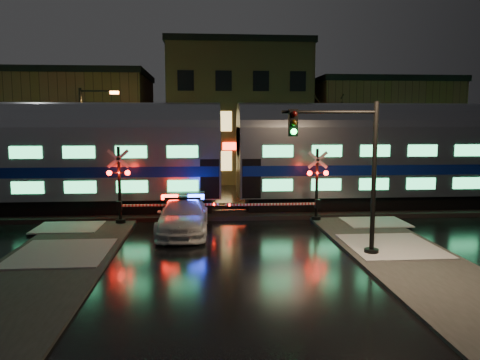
% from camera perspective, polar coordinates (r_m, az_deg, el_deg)
% --- Properties ---
extents(ground, '(120.00, 120.00, 0.00)m').
position_cam_1_polar(ground, '(21.52, -1.59, -6.66)').
color(ground, black).
rests_on(ground, ground).
extents(ballast, '(90.00, 4.20, 0.24)m').
position_cam_1_polar(ballast, '(26.38, -2.13, -3.85)').
color(ballast, black).
rests_on(ballast, ground).
extents(sidewalk_left, '(4.00, 20.00, 0.12)m').
position_cam_1_polar(sidewalk_left, '(16.63, -23.88, -11.18)').
color(sidewalk_left, '#2D2D2D').
rests_on(sidewalk_left, ground).
extents(sidewalk_right, '(4.00, 20.00, 0.12)m').
position_cam_1_polar(sidewalk_right, '(17.42, 21.76, -10.25)').
color(sidewalk_right, '#2D2D2D').
rests_on(sidewalk_right, ground).
extents(building_left, '(14.00, 10.00, 9.00)m').
position_cam_1_polar(building_left, '(44.53, -20.15, 5.82)').
color(building_left, '#552E21').
rests_on(building_left, ground).
extents(building_mid, '(12.00, 11.00, 11.50)m').
position_cam_1_polar(building_mid, '(43.50, -0.46, 7.88)').
color(building_mid, brown).
rests_on(building_mid, ground).
extents(building_right, '(12.00, 10.00, 8.50)m').
position_cam_1_polar(building_right, '(45.79, 16.12, 5.68)').
color(building_right, '#552E21').
rests_on(building_right, ground).
extents(train, '(51.00, 3.12, 5.92)m').
position_cam_1_polar(train, '(25.97, -1.35, 3.26)').
color(train, black).
rests_on(train, ballast).
extents(police_car, '(2.35, 5.57, 1.78)m').
position_cam_1_polar(police_car, '(21.83, -6.94, -4.33)').
color(police_car, silver).
rests_on(police_car, ground).
extents(crossing_signal_right, '(5.34, 0.64, 3.78)m').
position_cam_1_polar(crossing_signal_right, '(24.06, 8.54, -1.50)').
color(crossing_signal_right, black).
rests_on(crossing_signal_right, ground).
extents(crossing_signal_left, '(5.53, 0.64, 3.92)m').
position_cam_1_polar(crossing_signal_left, '(23.75, -13.64, -1.58)').
color(crossing_signal_left, black).
rests_on(crossing_signal_left, ground).
extents(traffic_light, '(3.79, 0.69, 5.86)m').
position_cam_1_polar(traffic_light, '(17.86, 13.31, 0.50)').
color(traffic_light, black).
rests_on(traffic_light, ground).
extents(streetlight, '(2.41, 0.25, 7.20)m').
position_cam_1_polar(streetlight, '(30.78, -18.26, 4.92)').
color(streetlight, black).
rests_on(streetlight, ground).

